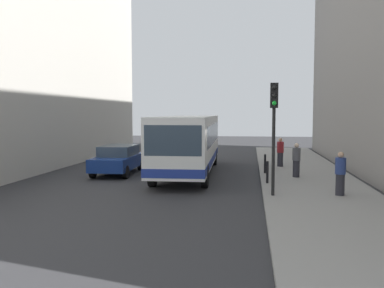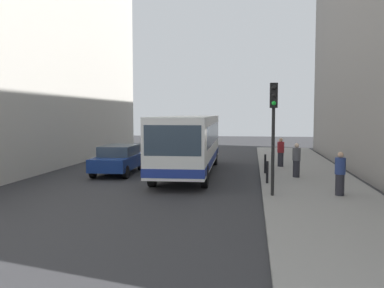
% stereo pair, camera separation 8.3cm
% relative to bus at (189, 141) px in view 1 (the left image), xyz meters
% --- Properties ---
extents(ground_plane, '(80.00, 80.00, 0.00)m').
position_rel_bus_xyz_m(ground_plane, '(0.45, -4.25, -1.73)').
color(ground_plane, '#2D2D30').
extents(sidewalk, '(4.40, 40.00, 0.15)m').
position_rel_bus_xyz_m(sidewalk, '(5.85, -4.25, -1.65)').
color(sidewalk, gray).
rests_on(sidewalk, ground).
extents(bus, '(2.88, 11.10, 3.00)m').
position_rel_bus_xyz_m(bus, '(0.00, 0.00, 0.00)').
color(bus, white).
rests_on(bus, ground).
extents(car_beside_bus, '(1.93, 4.43, 1.48)m').
position_rel_bus_xyz_m(car_beside_bus, '(-3.65, -0.54, -0.94)').
color(car_beside_bus, navy).
rests_on(car_beside_bus, ground).
extents(traffic_light, '(0.28, 0.33, 4.10)m').
position_rel_bus_xyz_m(traffic_light, '(4.00, -6.05, 1.28)').
color(traffic_light, black).
rests_on(traffic_light, sidewalk).
extents(bollard_near, '(0.11, 0.11, 0.95)m').
position_rel_bus_xyz_m(bollard_near, '(3.90, -3.34, -1.10)').
color(bollard_near, black).
rests_on(bollard_near, sidewalk).
extents(bollard_mid, '(0.11, 0.11, 0.95)m').
position_rel_bus_xyz_m(bollard_mid, '(3.90, -0.31, -1.10)').
color(bollard_mid, black).
rests_on(bollard_mid, sidewalk).
extents(pedestrian_near_signal, '(0.38, 0.38, 1.60)m').
position_rel_bus_xyz_m(pedestrian_near_signal, '(6.45, -5.69, -0.78)').
color(pedestrian_near_signal, '#26262D').
rests_on(pedestrian_near_signal, sidewalk).
extents(pedestrian_mid_sidewalk, '(0.38, 0.38, 1.61)m').
position_rel_bus_xyz_m(pedestrian_mid_sidewalk, '(5.32, -1.41, -0.78)').
color(pedestrian_mid_sidewalk, '#26262D').
rests_on(pedestrian_mid_sidewalk, sidewalk).
extents(pedestrian_far_sidewalk, '(0.38, 0.38, 1.62)m').
position_rel_bus_xyz_m(pedestrian_far_sidewalk, '(4.84, 2.51, -0.77)').
color(pedestrian_far_sidewalk, '#26262D').
rests_on(pedestrian_far_sidewalk, sidewalk).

